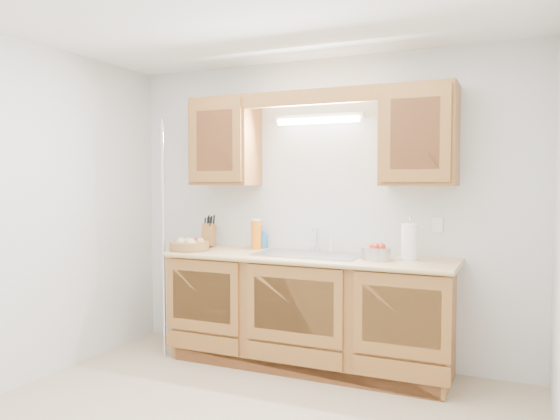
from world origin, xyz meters
The scene contains 17 objects.
room centered at (0.00, 0.00, 1.25)m, with size 3.52×3.50×2.50m.
base_cabinets centered at (0.00, 1.20, 0.44)m, with size 2.20×0.60×0.86m, color #9F622E.
countertop centered at (0.00, 1.19, 0.88)m, with size 2.30×0.63×0.04m, color tan.
upper_cabinet_left centered at (-0.83, 1.33, 1.83)m, with size 0.55×0.33×0.75m, color #9F622E.
upper_cabinet_right centered at (0.83, 1.33, 1.83)m, with size 0.55×0.33×0.75m, color #9F622E.
valance centered at (0.00, 1.19, 2.14)m, with size 2.20×0.05×0.12m, color #9F622E.
fluorescent_fixture centered at (0.00, 1.42, 2.00)m, with size 0.76×0.08×0.08m.
sink centered at (0.00, 1.21, 0.83)m, with size 0.84×0.46×0.36m.
wire_shelf_pole centered at (-1.20, 0.94, 1.00)m, with size 0.03×0.03×2.00m, color silver.
outlet_plate centered at (0.95, 1.49, 1.15)m, with size 0.08×0.01×0.12m, color white.
fruit_basket centered at (-1.03, 1.06, 0.95)m, with size 0.44×0.44×0.10m.
knife_block centered at (-1.00, 1.33, 1.01)m, with size 0.14×0.18×0.30m.
orange_canister centered at (-0.54, 1.36, 1.03)m, with size 0.09×0.09×0.26m.
soap_bottle centered at (-0.54, 1.44, 0.99)m, with size 0.09×0.09×0.19m, color blue.
sponge centered at (0.54, 1.44, 0.91)m, with size 0.11×0.08×0.02m.
paper_towel centered at (0.78, 1.26, 1.03)m, with size 0.15×0.15×0.32m.
apple_bowl centered at (0.56, 1.16, 0.95)m, with size 0.32×0.32×0.13m.
Camera 1 is at (1.55, -2.82, 1.48)m, focal length 35.00 mm.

